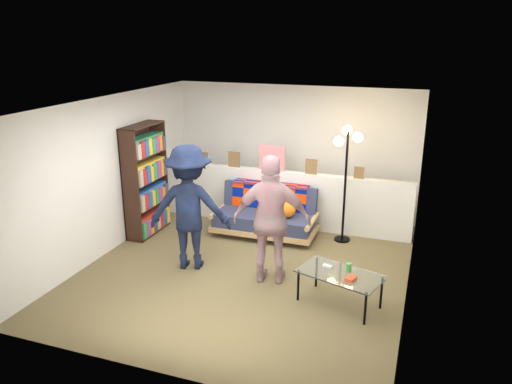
% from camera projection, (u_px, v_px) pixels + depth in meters
% --- Properties ---
extents(ground, '(5.00, 5.00, 0.00)m').
position_uv_depth(ground, '(247.00, 268.00, 7.31)').
color(ground, brown).
rests_on(ground, ground).
extents(room_shell, '(4.60, 5.05, 2.45)m').
position_uv_depth(room_shell, '(258.00, 150.00, 7.22)').
color(room_shell, silver).
rests_on(room_shell, ground).
extents(half_wall_ledge, '(4.45, 0.15, 1.00)m').
position_uv_depth(half_wall_ledge, '(283.00, 199.00, 8.77)').
color(half_wall_ledge, silver).
rests_on(half_wall_ledge, ground).
extents(ledge_decor, '(2.97, 0.02, 0.45)m').
position_uv_depth(ledge_decor, '(270.00, 160.00, 8.61)').
color(ledge_decor, brown).
rests_on(ledge_decor, half_wall_ledge).
extents(futon_sofa, '(1.73, 0.85, 0.74)m').
position_uv_depth(futon_sofa, '(266.00, 215.00, 8.41)').
color(futon_sofa, tan).
rests_on(futon_sofa, ground).
extents(bookshelf, '(0.31, 0.94, 1.87)m').
position_uv_depth(bookshelf, '(146.00, 184.00, 8.36)').
color(bookshelf, black).
rests_on(bookshelf, ground).
extents(coffee_table, '(1.16, 0.86, 0.54)m').
position_uv_depth(coffee_table, '(340.00, 275.00, 6.22)').
color(coffee_table, black).
rests_on(coffee_table, ground).
extents(floor_lamp, '(0.44, 0.37, 1.90)m').
position_uv_depth(floor_lamp, '(347.00, 161.00, 7.89)').
color(floor_lamp, black).
rests_on(floor_lamp, ground).
extents(person_left, '(1.31, 0.97, 1.82)m').
position_uv_depth(person_left, '(189.00, 208.00, 7.11)').
color(person_left, black).
rests_on(person_left, ground).
extents(person_right, '(1.11, 0.62, 1.79)m').
position_uv_depth(person_right, '(272.00, 220.00, 6.68)').
color(person_right, pink).
rests_on(person_right, ground).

